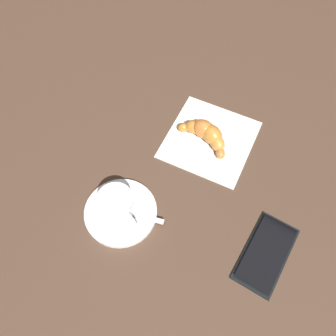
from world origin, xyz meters
name	(u,v)px	position (x,y,z in m)	size (l,w,h in m)	color
ground_plane	(173,172)	(0.00, 0.00, 0.00)	(1.80, 1.80, 0.00)	#463124
saucer	(121,212)	(-0.13, 0.03, 0.01)	(0.13, 0.13, 0.01)	white
espresso_cup	(117,205)	(-0.13, 0.04, 0.04)	(0.06, 0.09, 0.05)	white
teaspoon	(120,210)	(-0.12, 0.03, 0.01)	(0.05, 0.12, 0.01)	silver
sugar_packet	(120,223)	(-0.15, 0.02, 0.01)	(0.06, 0.02, 0.01)	white
napkin	(210,139)	(0.11, -0.03, 0.00)	(0.18, 0.17, 0.00)	silver
croissant	(207,133)	(0.10, -0.02, 0.02)	(0.06, 0.12, 0.04)	#BD7134
cell_phone	(266,253)	(-0.05, -0.22, 0.00)	(0.14, 0.07, 0.01)	black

